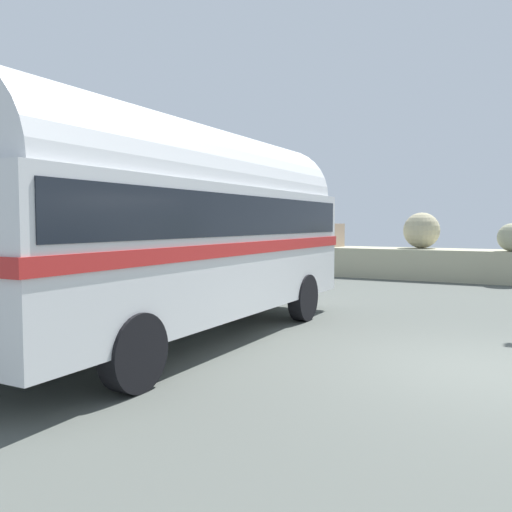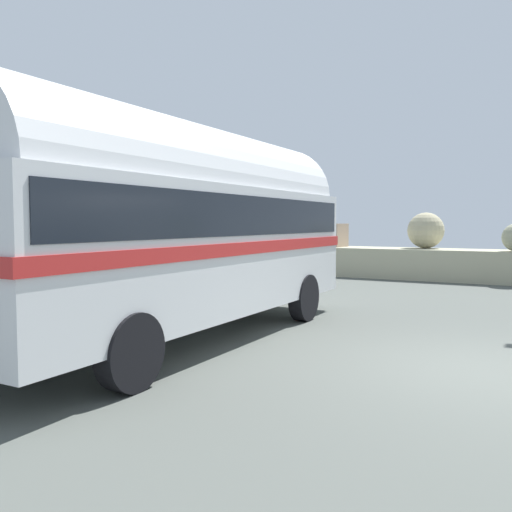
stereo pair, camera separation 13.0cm
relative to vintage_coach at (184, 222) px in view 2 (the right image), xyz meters
The scene contains 2 objects.
ground 5.14m from the vintage_coach, ahead, with size 32.00×26.00×0.02m.
vintage_coach is the anchor object (origin of this frame).
Camera 2 is at (0.70, -7.74, 2.04)m, focal length 37.23 mm.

